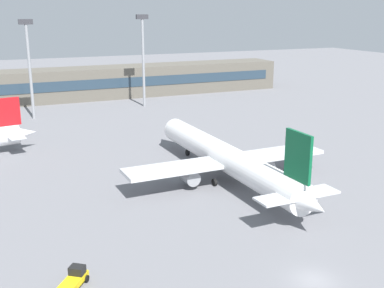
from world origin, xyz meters
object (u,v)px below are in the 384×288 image
at_px(baggage_tug_yellow, 74,279).
at_px(floodlight_tower_east, 29,62).
at_px(floodlight_tower_west, 143,54).
at_px(airplane_near, 223,156).

xyz_separation_m(baggage_tug_yellow, floodlight_tower_east, (4.65, 77.68, 12.83)).
distance_m(floodlight_tower_west, floodlight_tower_east, 29.70).
distance_m(baggage_tug_yellow, floodlight_tower_east, 78.87).
relative_size(baggage_tug_yellow, floodlight_tower_east, 0.16).
bearing_deg(airplane_near, floodlight_tower_west, 83.29).
bearing_deg(airplane_near, floodlight_tower_east, 111.60).
bearing_deg(baggage_tug_yellow, floodlight_tower_west, 67.49).
relative_size(baggage_tug_yellow, floodlight_tower_west, 0.16).
bearing_deg(floodlight_tower_east, floodlight_tower_west, 8.52).
height_order(floodlight_tower_west, floodlight_tower_east, floodlight_tower_west).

